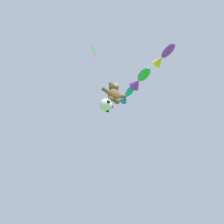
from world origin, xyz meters
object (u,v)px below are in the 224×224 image
object	(u,v)px
teddy_bear_kite	(114,93)
fish_kite_emerald	(140,79)
fish_kite_teal	(127,95)
fish_kite_violet	(163,56)
soccer_ball_kite	(106,105)
diamond_kite	(94,51)

from	to	relation	value
teddy_bear_kite	fish_kite_emerald	bearing A→B (deg)	-12.62
teddy_bear_kite	fish_kite_teal	distance (m)	3.45
fish_kite_emerald	fish_kite_violet	xyz separation A→B (m)	(0.43, -2.22, 0.17)
soccer_ball_kite	fish_kite_emerald	distance (m)	4.13
fish_kite_teal	fish_kite_violet	distance (m)	4.28
fish_kite_emerald	diamond_kite	xyz separation A→B (m)	(-3.72, 0.74, 2.40)
diamond_kite	fish_kite_emerald	bearing A→B (deg)	-11.18
soccer_ball_kite	diamond_kite	world-z (taller)	diamond_kite
fish_kite_emerald	teddy_bear_kite	bearing A→B (deg)	167.38
fish_kite_teal	teddy_bear_kite	bearing A→B (deg)	-142.87
fish_kite_violet	soccer_ball_kite	bearing A→B (deg)	136.16
fish_kite_teal	diamond_kite	distance (m)	4.58
teddy_bear_kite	soccer_ball_kite	xyz separation A→B (m)	(-0.47, 0.14, -1.16)
teddy_bear_kite	fish_kite_teal	world-z (taller)	fish_kite_teal
fish_kite_teal	fish_kite_emerald	xyz separation A→B (m)	(-0.06, -2.04, -0.18)
fish_kite_violet	diamond_kite	bearing A→B (deg)	144.52
fish_kite_emerald	diamond_kite	size ratio (longest dim) A/B	0.82
teddy_bear_kite	diamond_kite	distance (m)	4.77
diamond_kite	fish_kite_violet	bearing A→B (deg)	-35.48
diamond_kite	soccer_ball_kite	bearing A→B (deg)	-6.42
soccer_ball_kite	fish_kite_teal	xyz separation A→B (m)	(2.57, 1.44, 3.39)
soccer_ball_kite	fish_kite_teal	world-z (taller)	fish_kite_teal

